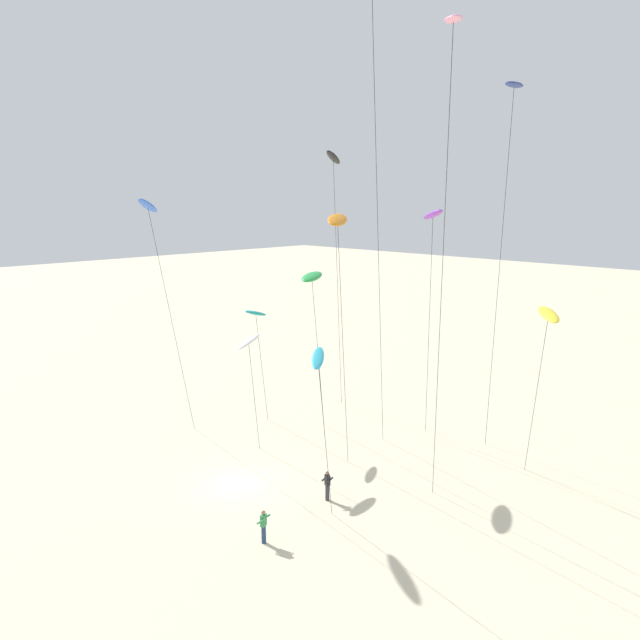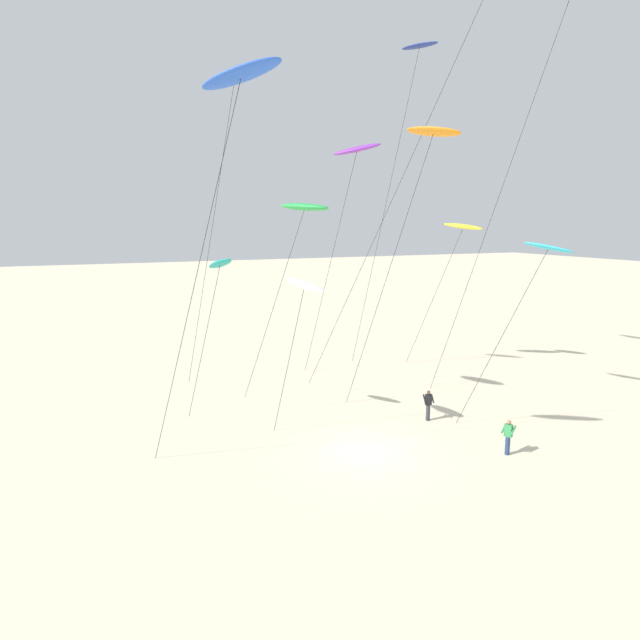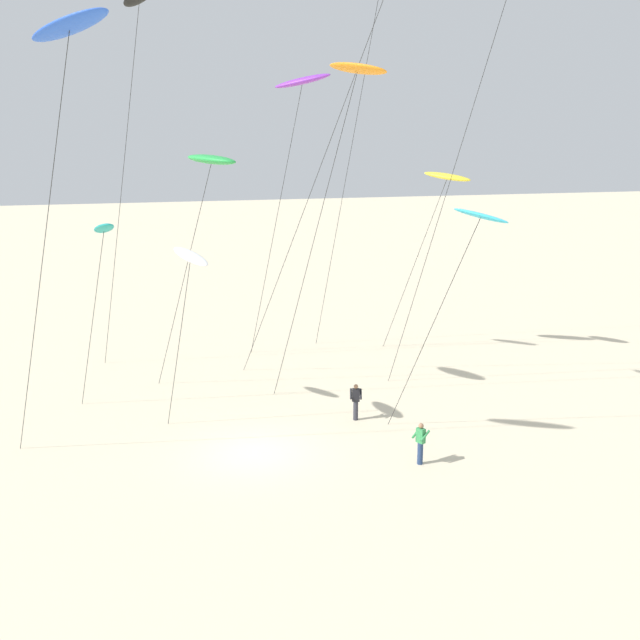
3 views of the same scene
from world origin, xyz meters
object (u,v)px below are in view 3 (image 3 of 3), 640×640
at_px(kite_white, 190,257).
at_px(kite_orange, 357,71).
at_px(kite_yellow, 447,177).
at_px(kite_flyer_middle, 421,442).
at_px(kite_cyan, 479,219).
at_px(kite_teal, 104,230).
at_px(kite_green, 211,160).
at_px(kite_flyer_nearest, 356,401).
at_px(kite_blue, 69,29).
at_px(kite_purple, 302,82).

bearing_deg(kite_white, kite_orange, 1.62).
distance_m(kite_yellow, kite_flyer_middle, 17.63).
bearing_deg(kite_cyan, kite_teal, 150.40).
relative_size(kite_white, kite_flyer_middle, 4.81).
height_order(kite_white, kite_teal, kite_teal).
xyz_separation_m(kite_orange, kite_green, (-5.54, 3.62, -3.62)).
relative_size(kite_teal, kite_flyer_nearest, 5.37).
distance_m(kite_cyan, kite_orange, 8.10).
bearing_deg(kite_flyer_nearest, kite_blue, -162.00).
bearing_deg(kite_blue, kite_purple, 48.37).
relative_size(kite_orange, kite_flyer_middle, 9.29).
bearing_deg(kite_teal, kite_orange, -16.37).
relative_size(kite_cyan, kite_green, 0.84).
xyz_separation_m(kite_yellow, kite_blue, (-18.99, -11.51, 5.36)).
height_order(kite_cyan, kite_green, kite_green).
relative_size(kite_yellow, kite_flyer_middle, 6.36).
xyz_separation_m(kite_green, kite_flyer_middle, (6.23, -9.38, -10.43)).
height_order(kite_cyan, kite_flyer_middle, kite_cyan).
xyz_separation_m(kite_cyan, kite_flyer_nearest, (-3.42, 4.12, -8.37)).
distance_m(kite_orange, kite_white, 10.22).
relative_size(kite_cyan, kite_yellow, 0.92).
xyz_separation_m(kite_purple, kite_flyer_nearest, (-0.09, -8.90, -14.18)).
distance_m(kite_blue, kite_flyer_nearest, 18.68).
bearing_deg(kite_flyer_nearest, kite_white, 176.77).
height_order(kite_white, kite_blue, kite_blue).
bearing_deg(kite_blue, kite_orange, 20.60).
relative_size(kite_white, kite_teal, 0.90).
bearing_deg(kite_cyan, kite_yellow, 69.20).
xyz_separation_m(kite_cyan, kite_flyer_middle, (-2.62, -1.04, -8.37)).
distance_m(kite_cyan, kite_flyer_nearest, 9.93).
distance_m(kite_white, kite_flyer_nearest, 9.70).
bearing_deg(kite_green, kite_flyer_middle, -56.41).
bearing_deg(kite_flyer_middle, kite_cyan, 21.58).
height_order(kite_teal, kite_flyer_nearest, kite_teal).
distance_m(kite_green, kite_teal, 5.62).
xyz_separation_m(kite_white, kite_yellow, (15.01, 7.55, 2.63)).
height_order(kite_purple, kite_green, kite_purple).
height_order(kite_green, kite_flyer_middle, kite_green).
xyz_separation_m(kite_purple, kite_teal, (-10.33, -5.26, -6.61)).
bearing_deg(kite_green, kite_flyer_nearest, -37.81).
bearing_deg(kite_white, kite_teal, 134.96).
bearing_deg(kite_yellow, kite_green, -164.52).
distance_m(kite_teal, kite_blue, 10.15).
xyz_separation_m(kite_cyan, kite_blue, (-14.41, 0.55, 6.31)).
bearing_deg(kite_orange, kite_green, 146.80).
bearing_deg(kite_orange, kite_flyer_nearest, -99.27).
height_order(kite_blue, kite_flyer_middle, kite_blue).
bearing_deg(kite_blue, kite_cyan, -2.20).
relative_size(kite_blue, kite_flyer_middle, 9.76).
bearing_deg(kite_purple, kite_blue, -131.63).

